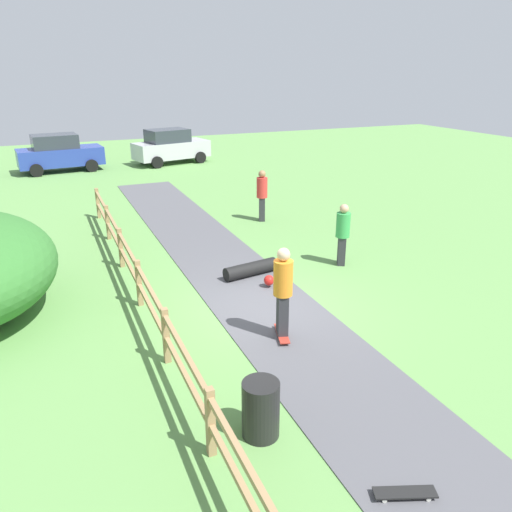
{
  "coord_description": "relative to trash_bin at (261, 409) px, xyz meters",
  "views": [
    {
      "loc": [
        -4.23,
        -9.23,
        5.13
      ],
      "look_at": [
        0.06,
        0.73,
        1.0
      ],
      "focal_mm": 34.78,
      "sensor_mm": 36.0,
      "label": 1
    }
  ],
  "objects": [
    {
      "name": "bystander_red",
      "position": [
        4.51,
        10.12,
        0.55
      ],
      "size": [
        0.49,
        0.49,
        1.81
      ],
      "color": "#2D2D33",
      "rests_on": "ground_plane"
    },
    {
      "name": "asphalt_path",
      "position": [
        1.8,
        3.76,
        -0.44
      ],
      "size": [
        2.4,
        28.0,
        0.02
      ],
      "primitive_type": "cube",
      "color": "#515156",
      "rests_on": "ground_plane"
    },
    {
      "name": "parked_car_blue",
      "position": [
        -1.55,
        22.56,
        0.51
      ],
      "size": [
        4.34,
        2.31,
        1.92
      ],
      "color": "#283D99",
      "rests_on": "ground_plane"
    },
    {
      "name": "trash_bin",
      "position": [
        0.0,
        0.0,
        0.0
      ],
      "size": [
        0.56,
        0.56,
        0.9
      ],
      "primitive_type": "cylinder",
      "color": "black",
      "rests_on": "ground_plane"
    },
    {
      "name": "ground_plane",
      "position": [
        1.8,
        3.76,
        -0.45
      ],
      "size": [
        60.0,
        60.0,
        0.0
      ],
      "primitive_type": "plane",
      "color": "#60934C"
    },
    {
      "name": "skateboard_loose",
      "position": [
        1.21,
        -1.8,
        -0.36
      ],
      "size": [
        0.82,
        0.48,
        0.08
      ],
      "color": "black",
      "rests_on": "asphalt_path"
    },
    {
      "name": "wooden_fence",
      "position": [
        -0.8,
        3.76,
        0.22
      ],
      "size": [
        0.12,
        18.12,
        1.1
      ],
      "color": "#997A51",
      "rests_on": "ground_plane"
    },
    {
      "name": "bystander_green",
      "position": [
        4.82,
        5.39,
        0.5
      ],
      "size": [
        0.51,
        0.51,
        1.72
      ],
      "color": "#2D2D33",
      "rests_on": "ground_plane"
    },
    {
      "name": "skater_riding",
      "position": [
        1.54,
        2.43,
        0.64
      ],
      "size": [
        0.47,
        0.82,
        1.91
      ],
      "color": "#B23326",
      "rests_on": "asphalt_path"
    },
    {
      "name": "skater_fallen",
      "position": [
        2.19,
        5.52,
        -0.25
      ],
      "size": [
        1.52,
        1.28,
        0.36
      ],
      "color": "black",
      "rests_on": "asphalt_path"
    },
    {
      "name": "parked_car_silver",
      "position": [
        4.36,
        22.55,
        0.51
      ],
      "size": [
        4.47,
        2.68,
        1.92
      ],
      "color": "#B7B7BC",
      "rests_on": "ground_plane"
    }
  ]
}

